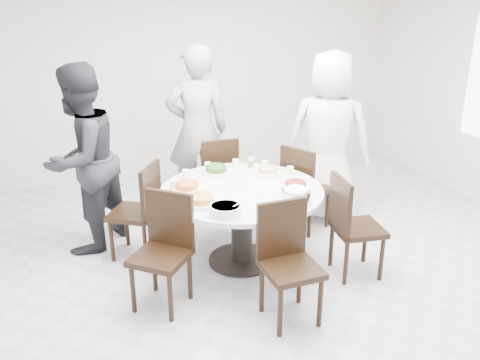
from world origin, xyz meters
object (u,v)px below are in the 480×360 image
object	(u,v)px
chair_se	(358,226)
chair_sw	(160,254)
diner_middle	(197,130)
diner_left	(82,160)
rice_bowl	(296,196)
diner_right	(329,137)
chair_s	(291,266)
dining_table	(242,226)
chair_ne	(307,187)
chair_n	(215,176)
soup_bowl	(225,210)
beverage_bottle	(251,156)
chair_nw	(134,211)

from	to	relation	value
chair_se	chair_sw	bearing A→B (deg)	94.61
chair_se	diner_middle	world-z (taller)	diner_middle
diner_left	rice_bowl	bearing A→B (deg)	95.05
diner_right	diner_left	distance (m)	2.61
chair_sw	diner_left	xyz separation A→B (m)	(-0.48, 1.29, 0.45)
chair_se	diner_right	distance (m)	1.36
chair_s	dining_table	bearing A→B (deg)	91.10
diner_left	chair_ne	bearing A→B (deg)	123.05
diner_middle	diner_left	xyz separation A→B (m)	(-1.29, -0.53, -0.04)
chair_s	diner_middle	xyz separation A→B (m)	(-0.10, 2.34, 0.49)
diner_left	rice_bowl	size ratio (longest dim) A/B	7.25
chair_ne	chair_n	distance (m)	1.05
chair_s	diner_right	bearing A→B (deg)	52.26
chair_s	diner_left	world-z (taller)	diner_left
chair_se	soup_bowl	distance (m)	1.27
diner_left	rice_bowl	world-z (taller)	diner_left
chair_se	soup_bowl	xyz separation A→B (m)	(-1.23, 0.07, 0.32)
chair_s	beverage_bottle	size ratio (longest dim) A/B	4.19
diner_left	rice_bowl	xyz separation A→B (m)	(1.68, -1.27, -0.12)
soup_bowl	chair_n	bearing A→B (deg)	76.02
soup_bowl	diner_middle	bearing A→B (deg)	81.86
chair_ne	chair_s	bearing A→B (deg)	121.16
chair_nw	beverage_bottle	size ratio (longest dim) A/B	4.19
chair_n	diner_left	bearing A→B (deg)	11.55
chair_n	chair_se	xyz separation A→B (m)	(0.83, -1.67, 0.00)
diner_left	chair_sw	bearing A→B (deg)	62.65
chair_s	rice_bowl	distance (m)	0.69
chair_n	rice_bowl	bearing A→B (deg)	98.62
dining_table	chair_nw	world-z (taller)	chair_nw
dining_table	diner_right	xyz separation A→B (m)	(1.26, 0.68, 0.57)
chair_sw	diner_middle	xyz separation A→B (m)	(0.81, 1.82, 0.49)
dining_table	soup_bowl	xyz separation A→B (m)	(-0.32, -0.48, 0.42)
dining_table	beverage_bottle	world-z (taller)	beverage_bottle
chair_se	soup_bowl	world-z (taller)	chair_se
rice_bowl	chair_se	bearing A→B (deg)	-9.93
chair_n	diner_middle	bearing A→B (deg)	-59.40
chair_nw	diner_right	size ratio (longest dim) A/B	0.50
chair_n	beverage_bottle	bearing A→B (deg)	109.69
chair_ne	soup_bowl	distance (m)	1.58
chair_ne	dining_table	bearing A→B (deg)	88.65
chair_ne	chair_s	world-z (taller)	same
diner_middle	chair_se	bearing A→B (deg)	124.68
chair_ne	chair_sw	bearing A→B (deg)	89.35
diner_middle	beverage_bottle	world-z (taller)	diner_middle
dining_table	beverage_bottle	bearing A→B (deg)	61.64
beverage_bottle	chair_se	bearing A→B (deg)	-60.59
dining_table	chair_se	world-z (taller)	chair_se
chair_n	dining_table	bearing A→B (deg)	85.32
diner_left	beverage_bottle	distance (m)	1.67
diner_middle	chair_ne	bearing A→B (deg)	144.86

